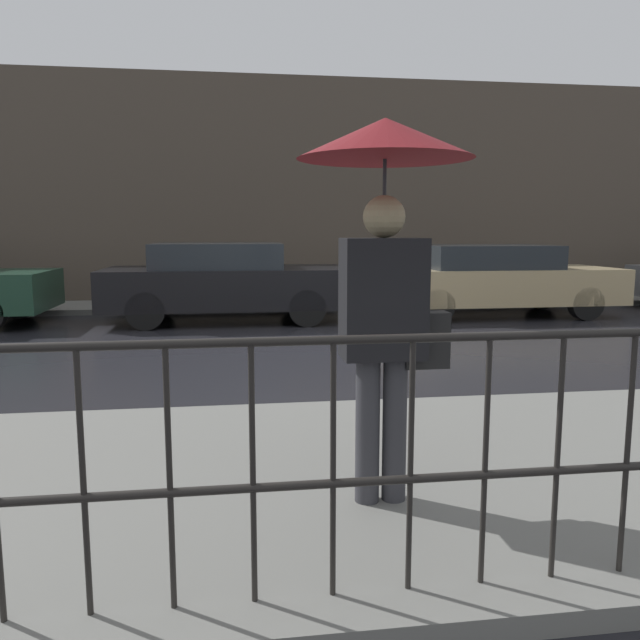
% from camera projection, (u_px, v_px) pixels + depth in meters
% --- Properties ---
extents(ground_plane, '(80.00, 80.00, 0.00)m').
position_uv_depth(ground_plane, '(316.00, 343.00, 8.87)').
color(ground_plane, black).
extents(sidewalk_near, '(28.00, 3.12, 0.11)m').
position_uv_depth(sidewalk_near, '(422.00, 473.00, 3.94)').
color(sidewalk_near, slate).
rests_on(sidewalk_near, ground_plane).
extents(sidewalk_far, '(28.00, 1.67, 0.11)m').
position_uv_depth(sidewalk_far, '(288.00, 304.00, 13.07)').
color(sidewalk_far, slate).
rests_on(sidewalk_far, ground_plane).
extents(lane_marking, '(25.20, 0.12, 0.01)m').
position_uv_depth(lane_marking, '(316.00, 342.00, 8.87)').
color(lane_marking, gold).
rests_on(lane_marking, ground_plane).
extents(building_storefront, '(28.00, 0.30, 4.87)m').
position_uv_depth(building_storefront, '(284.00, 192.00, 13.69)').
color(building_storefront, '#4C4238').
rests_on(building_storefront, ground_plane).
extents(railing_foreground, '(12.00, 0.04, 1.07)m').
position_uv_depth(railing_foreground, '(523.00, 429.00, 2.55)').
color(railing_foreground, black).
rests_on(railing_foreground, sidewalk_near).
extents(pedestrian, '(0.91, 0.91, 2.03)m').
position_uv_depth(pedestrian, '(385.00, 218.00, 3.21)').
color(pedestrian, '#333338').
rests_on(pedestrian, sidewalk_near).
extents(car_black, '(4.20, 1.95, 1.36)m').
position_uv_depth(car_black, '(225.00, 281.00, 10.93)').
color(car_black, black).
rests_on(car_black, ground_plane).
extents(car_tan, '(4.45, 1.85, 1.32)m').
position_uv_depth(car_tan, '(492.00, 279.00, 11.62)').
color(car_tan, tan).
rests_on(car_tan, ground_plane).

